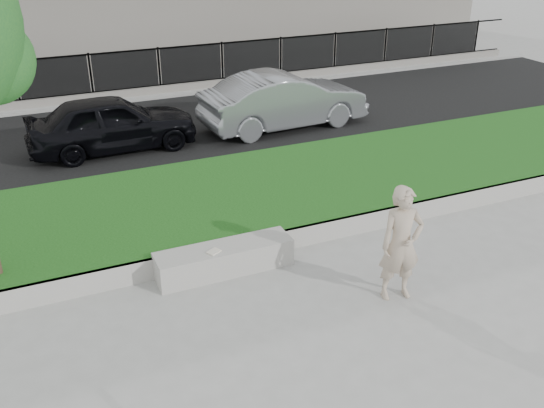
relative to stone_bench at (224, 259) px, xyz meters
name	(u,v)px	position (x,y,z in m)	size (l,w,h in m)	color
ground	(253,292)	(0.19, -0.80, -0.24)	(90.00, 90.00, 0.00)	gray
grass_bank	(197,207)	(0.19, 2.20, -0.04)	(34.00, 4.00, 0.40)	#10340D
grass_kerb	(230,252)	(0.19, 0.24, -0.04)	(34.00, 0.08, 0.40)	#99978F
street	(137,133)	(0.19, 7.70, -0.22)	(34.00, 7.00, 0.04)	black
far_pavement	(108,92)	(0.19, 12.20, -0.18)	(34.00, 3.00, 0.12)	gray
iron_fence	(111,85)	(0.19, 11.20, 0.30)	(32.00, 0.30, 1.50)	slate
stone_bench	(224,259)	(0.00, 0.00, 0.00)	(2.36, 0.59, 0.48)	#99978F
man	(401,244)	(2.27, -1.81, 0.71)	(0.70, 0.46, 1.91)	tan
book	(214,252)	(-0.22, -0.11, 0.25)	(0.22, 0.16, 0.02)	beige
car_dark	(112,123)	(-0.62, 6.61, 0.51)	(1.69, 4.20, 1.43)	black
car_silver	(284,100)	(4.14, 6.50, 0.57)	(1.64, 4.70, 1.55)	gray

